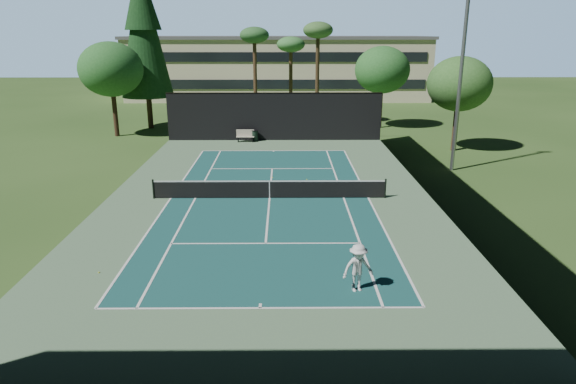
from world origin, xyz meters
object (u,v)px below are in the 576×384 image
(tennis_ball_a, at_px, (99,272))
(tennis_ball_d, at_px, (204,184))
(tennis_net, at_px, (269,189))
(tennis_ball_b, at_px, (272,177))
(park_bench, at_px, (245,135))
(trash_bin, at_px, (255,136))
(player, at_px, (358,268))
(tennis_ball_c, at_px, (307,180))

(tennis_ball_a, bearing_deg, tennis_ball_d, 79.26)
(tennis_ball_a, distance_m, tennis_ball_d, 12.08)
(tennis_ball_d, bearing_deg, tennis_net, -33.39)
(tennis_net, distance_m, tennis_ball_d, 4.85)
(tennis_ball_b, distance_m, park_bench, 11.53)
(park_bench, bearing_deg, trash_bin, 15.61)
(tennis_ball_b, bearing_deg, tennis_ball_a, -115.43)
(player, xyz_separation_m, tennis_ball_d, (-7.43, 13.32, -0.86))
(tennis_net, xyz_separation_m, trash_bin, (-1.66, 15.60, -0.08))
(tennis_ball_b, bearing_deg, tennis_ball_c, -13.38)
(player, xyz_separation_m, tennis_ball_b, (-3.34, 14.80, -0.85))
(player, distance_m, park_bench, 26.70)
(tennis_ball_d, bearing_deg, tennis_ball_a, -100.74)
(tennis_ball_a, relative_size, tennis_ball_b, 0.91)
(tennis_net, bearing_deg, trash_bin, 96.07)
(tennis_net, distance_m, tennis_ball_a, 11.16)
(tennis_net, height_order, tennis_ball_d, tennis_net)
(tennis_ball_c, distance_m, park_bench, 12.66)
(trash_bin, bearing_deg, tennis_ball_b, -81.44)
(player, distance_m, tennis_ball_c, 14.36)
(tennis_ball_c, xyz_separation_m, trash_bin, (-3.88, 11.98, 0.44))
(player, xyz_separation_m, park_bench, (-5.84, 26.05, -0.34))
(tennis_ball_c, height_order, trash_bin, trash_bin)
(tennis_ball_b, bearing_deg, tennis_net, -90.93)
(tennis_ball_c, bearing_deg, tennis_ball_a, -123.50)
(tennis_ball_b, relative_size, tennis_ball_c, 0.93)
(player, bearing_deg, tennis_ball_c, 77.78)
(tennis_net, distance_m, park_bench, 15.57)
(tennis_ball_c, bearing_deg, tennis_ball_b, 166.62)
(player, distance_m, tennis_ball_d, 15.27)
(tennis_net, height_order, player, player)
(tennis_ball_d, bearing_deg, player, -60.85)
(tennis_ball_c, bearing_deg, tennis_net, -121.48)
(player, bearing_deg, tennis_ball_d, 102.19)
(tennis_ball_b, distance_m, tennis_ball_c, 2.21)
(trash_bin, bearing_deg, tennis_ball_d, -100.37)
(player, height_order, tennis_ball_d, player)
(park_bench, bearing_deg, tennis_net, -80.98)
(tennis_ball_a, bearing_deg, trash_bin, 79.45)
(park_bench, bearing_deg, tennis_ball_b, -77.43)
(player, relative_size, tennis_ball_d, 26.96)
(tennis_ball_c, xyz_separation_m, tennis_ball_d, (-6.25, -0.97, -0.01))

